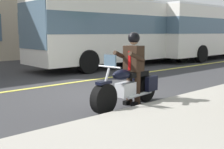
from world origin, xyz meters
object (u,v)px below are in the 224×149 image
object	(u,v)px
rider_main	(133,62)
bus_near	(128,29)
bus_far	(212,30)
motorcycle_main	(128,87)

from	to	relation	value
rider_main	bus_near	distance (m)	8.59
bus_near	bus_far	size ratio (longest dim) A/B	1.00
motorcycle_main	bus_far	bearing A→B (deg)	-158.05
motorcycle_main	rider_main	size ratio (longest dim) A/B	1.27
rider_main	bus_far	world-z (taller)	bus_far
rider_main	bus_near	size ratio (longest dim) A/B	0.16
rider_main	bus_far	xyz separation A→B (m)	(-13.07, -5.32, 0.84)
motorcycle_main	bus_near	distance (m)	8.82
motorcycle_main	bus_near	size ratio (longest dim) A/B	0.20
bus_far	bus_near	bearing A→B (deg)	-6.49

